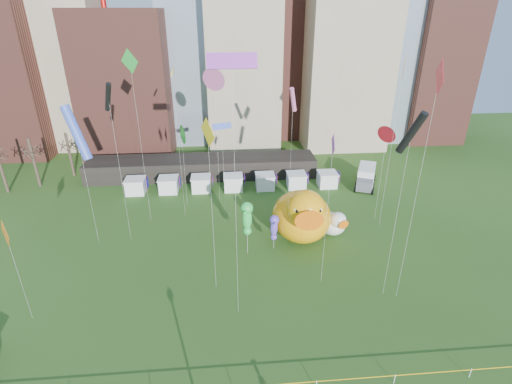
{
  "coord_description": "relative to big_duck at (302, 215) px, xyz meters",
  "views": [
    {
      "loc": [
        -0.15,
        -19.22,
        25.6
      ],
      "look_at": [
        2.31,
        9.44,
        12.0
      ],
      "focal_mm": 27.0,
      "sensor_mm": 36.0,
      "label": 1
    }
  ],
  "objects": [
    {
      "name": "box_truck",
      "position": [
        13.52,
        15.41,
        -1.94
      ],
      "size": [
        5.04,
        7.38,
        2.96
      ],
      "rotation": [
        0.0,
        0.0,
        -0.41
      ],
      "color": "white",
      "rests_on": "ground"
    },
    {
      "name": "small_duck",
      "position": [
        4.13,
        0.95,
        -1.87
      ],
      "size": [
        4.46,
        4.94,
        3.45
      ],
      "rotation": [
        0.0,
        0.0,
        0.38
      ],
      "color": "white",
      "rests_on": "ground"
    },
    {
      "name": "kite_3",
      "position": [
        -14.7,
        10.8,
        7.08
      ],
      "size": [
        1.02,
        2.42,
        11.77
      ],
      "color": "silver",
      "rests_on": "ground"
    },
    {
      "name": "kite_11",
      "position": [
        -19.22,
        6.36,
        16.55
      ],
      "size": [
        1.32,
        2.47,
        21.84
      ],
      "color": "silver",
      "rests_on": "ground"
    },
    {
      "name": "pavilion",
      "position": [
        -12.84,
        21.39,
        -1.85
      ],
      "size": [
        38.0,
        6.0,
        3.2
      ],
      "primitive_type": "cube",
      "color": "black",
      "rests_on": "ground"
    },
    {
      "name": "seahorse_green",
      "position": [
        -6.76,
        -2.38,
        1.46
      ],
      "size": [
        1.62,
        1.9,
        6.63
      ],
      "rotation": [
        0.0,
        0.0,
        -0.19
      ],
      "color": "silver",
      "rests_on": "ground"
    },
    {
      "name": "kite_0",
      "position": [
        7.43,
        -11.1,
        17.09
      ],
      "size": [
        0.76,
        2.61,
        22.4
      ],
      "color": "silver",
      "rests_on": "ground"
    },
    {
      "name": "kite_6",
      "position": [
        -27.22,
        -11.11,
        5.45
      ],
      "size": [
        1.7,
        2.13,
        10.35
      ],
      "color": "silver",
      "rests_on": "ground"
    },
    {
      "name": "skyline",
      "position": [
        -6.6,
        40.45,
        17.98
      ],
      "size": [
        101.0,
        23.0,
        68.0
      ],
      "color": "brown",
      "rests_on": "ground"
    },
    {
      "name": "kite_12",
      "position": [
        -10.37,
        -8.19,
        12.48
      ],
      "size": [
        1.22,
        2.15,
        17.53
      ],
      "color": "silver",
      "rests_on": "ground"
    },
    {
      "name": "kite_7",
      "position": [
        -8.27,
        -11.98,
        18.87
      ],
      "size": [
        3.53,
        0.57,
        23.0
      ],
      "color": "silver",
      "rests_on": "ground"
    },
    {
      "name": "kite_2",
      "position": [
        -20.85,
        1.57,
        13.99
      ],
      "size": [
        1.54,
        1.77,
        19.04
      ],
      "color": "silver",
      "rests_on": "ground"
    },
    {
      "name": "vendor_tents",
      "position": [
        -7.83,
        15.39,
        -2.35
      ],
      "size": [
        33.24,
        2.8,
        2.4
      ],
      "color": "white",
      "rests_on": "ground"
    },
    {
      "name": "kite_8",
      "position": [
        10.99,
        4.38,
        8.36
      ],
      "size": [
        1.02,
        1.93,
        12.83
      ],
      "color": "silver",
      "rests_on": "ground"
    },
    {
      "name": "bare_trees",
      "position": [
        -39.01,
        19.93,
        0.56
      ],
      "size": [
        8.44,
        6.44,
        8.5
      ],
      "color": "#382B21",
      "rests_on": "ground"
    },
    {
      "name": "kite_15",
      "position": [
        0.54,
        -8.17,
        11.0
      ],
      "size": [
        0.26,
        1.94,
        15.91
      ],
      "color": "silver",
      "rests_on": "ground"
    },
    {
      "name": "kite_1",
      "position": [
        -9.98,
        11.62,
        14.08
      ],
      "size": [
        2.19,
        2.33,
        18.97
      ],
      "color": "silver",
      "rests_on": "ground"
    },
    {
      "name": "kite_4",
      "position": [
        -14.8,
        7.75,
        15.32
      ],
      "size": [
        0.46,
        2.28,
        19.36
      ],
      "color": "silver",
      "rests_on": "ground"
    },
    {
      "name": "kite_13",
      "position": [
        -24.81,
        1.73,
        10.22
      ],
      "size": [
        3.36,
        2.98,
        16.65
      ],
      "color": "silver",
      "rests_on": "ground"
    },
    {
      "name": "kite_5",
      "position": [
        -9.23,
        7.71,
        8.86
      ],
      "size": [
        2.43,
        1.25,
        12.79
      ],
      "color": "silver",
      "rests_on": "ground"
    },
    {
      "name": "kite_9",
      "position": [
        0.12,
        9.89,
        11.63
      ],
      "size": [
        1.47,
        2.02,
        16.8
      ],
      "color": "silver",
      "rests_on": "ground"
    },
    {
      "name": "big_duck",
      "position": [
        0.0,
        0.0,
        0.0
      ],
      "size": [
        7.53,
        9.92,
        7.53
      ],
      "rotation": [
        0.0,
        0.0,
        -0.05
      ],
      "color": "#FFA40D",
      "rests_on": "ground"
    },
    {
      "name": "kite_10",
      "position": [
        6.23,
        -10.65,
        13.1
      ],
      "size": [
        1.81,
        2.26,
        18.51
      ],
      "color": "silver",
      "rests_on": "ground"
    },
    {
      "name": "kite_14",
      "position": [
        10.84,
        2.36,
        16.02
      ],
      "size": [
        1.31,
        2.61,
        21.32
      ],
      "color": "silver",
      "rests_on": "ground"
    },
    {
      "name": "seahorse_purple",
      "position": [
        -3.63,
        -1.76,
        -0.31
      ],
      "size": [
        1.16,
        1.44,
        4.51
      ],
      "rotation": [
        0.0,
        0.0,
        0.06
      ],
      "color": "silver",
      "rests_on": "ground"
    }
  ]
}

